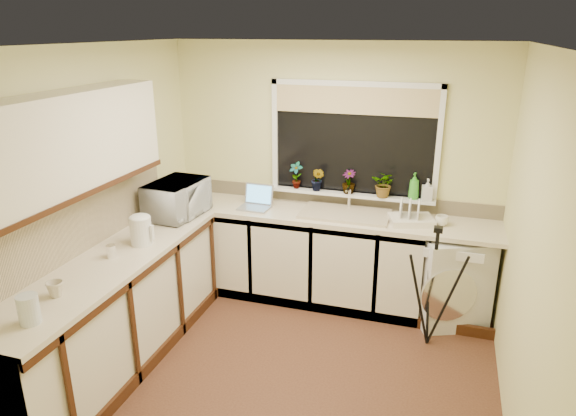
{
  "coord_description": "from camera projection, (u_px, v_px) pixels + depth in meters",
  "views": [
    {
      "loc": [
        1.04,
        -3.3,
        2.56
      ],
      "look_at": [
        -0.16,
        0.55,
        1.15
      ],
      "focal_mm": 32.33,
      "sensor_mm": 36.0,
      "label": 1
    }
  ],
  "objects": [
    {
      "name": "plant_b",
      "position": [
        318.0,
        179.0,
        5.01
      ],
      "size": [
        0.16,
        0.14,
        0.23
      ],
      "primitive_type": "imported",
      "rotation": [
        0.0,
        0.0,
        -0.38
      ],
      "color": "#999999",
      "rests_on": "windowsill"
    },
    {
      "name": "worktop_back",
      "position": [
        324.0,
        215.0,
        4.9
      ],
      "size": [
        3.2,
        0.6,
        0.04
      ],
      "primitive_type": "cube",
      "color": "beige",
      "rests_on": "base_cabinet_back"
    },
    {
      "name": "plant_c",
      "position": [
        349.0,
        182.0,
        4.95
      ],
      "size": [
        0.15,
        0.15,
        0.23
      ],
      "primitive_type": "imported",
      "rotation": [
        0.0,
        0.0,
        -0.25
      ],
      "color": "#999999",
      "rests_on": "windowsill"
    },
    {
      "name": "cup_back",
      "position": [
        442.0,
        221.0,
        4.57
      ],
      "size": [
        0.14,
        0.14,
        0.09
      ],
      "primitive_type": "imported",
      "rotation": [
        0.0,
        0.0,
        0.3
      ],
      "color": "white",
      "rests_on": "worktop_back"
    },
    {
      "name": "window_blind",
      "position": [
        355.0,
        101.0,
        4.73
      ],
      "size": [
        1.5,
        0.02,
        0.25
      ],
      "primitive_type": "cube",
      "color": "tan",
      "rests_on": "wall_back"
    },
    {
      "name": "plant_d",
      "position": [
        384.0,
        184.0,
        4.83
      ],
      "size": [
        0.27,
        0.24,
        0.25
      ],
      "primitive_type": "imported",
      "rotation": [
        0.0,
        0.0,
        -0.25
      ],
      "color": "#999999",
      "rests_on": "windowsill"
    },
    {
      "name": "microwave",
      "position": [
        177.0,
        199.0,
        4.77
      ],
      "size": [
        0.44,
        0.62,
        0.33
      ],
      "primitive_type": "imported",
      "rotation": [
        0.0,
        0.0,
        1.5
      ],
      "color": "white",
      "rests_on": "worktop_left"
    },
    {
      "name": "soap_bottle_green",
      "position": [
        414.0,
        186.0,
        4.78
      ],
      "size": [
        0.11,
        0.11,
        0.25
      ],
      "primitive_type": "imported",
      "rotation": [
        0.0,
        0.0,
        -0.19
      ],
      "color": "green",
      "rests_on": "windowsill"
    },
    {
      "name": "wall_left",
      "position": [
        96.0,
        203.0,
        4.15
      ],
      "size": [
        0.0,
        3.0,
        3.0
      ],
      "primitive_type": "plane",
      "rotation": [
        1.57,
        0.0,
        1.57
      ],
      "color": "beige",
      "rests_on": "ground"
    },
    {
      "name": "windowsill",
      "position": [
        350.0,
        194.0,
        5.0
      ],
      "size": [
        1.6,
        0.14,
        0.03
      ],
      "primitive_type": "cube",
      "color": "white",
      "rests_on": "wall_back"
    },
    {
      "name": "sink",
      "position": [
        345.0,
        214.0,
        4.83
      ],
      "size": [
        0.82,
        0.46,
        0.03
      ],
      "primitive_type": "cube",
      "color": "tan",
      "rests_on": "worktop_back"
    },
    {
      "name": "soap_bottle_clear",
      "position": [
        427.0,
        190.0,
        4.74
      ],
      "size": [
        0.11,
        0.11,
        0.2
      ],
      "primitive_type": "imported",
      "rotation": [
        0.0,
        0.0,
        0.17
      ],
      "color": "#999999",
      "rests_on": "windowsill"
    },
    {
      "name": "plant_a",
      "position": [
        296.0,
        175.0,
        5.09
      ],
      "size": [
        0.16,
        0.13,
        0.26
      ],
      "primitive_type": "imported",
      "rotation": [
        0.0,
        0.0,
        -0.26
      ],
      "color": "#999999",
      "rests_on": "windowsill"
    },
    {
      "name": "splashback_back",
      "position": [
        331.0,
        197.0,
        5.13
      ],
      "size": [
        3.2,
        0.02,
        0.14
      ],
      "primitive_type": "cube",
      "color": "beige",
      "rests_on": "wall_back"
    },
    {
      "name": "ceiling",
      "position": [
        286.0,
        45.0,
        3.3
      ],
      "size": [
        3.2,
        3.2,
        0.0
      ],
      "primitive_type": "plane",
      "rotation": [
        3.14,
        0.0,
        0.0
      ],
      "color": "white",
      "rests_on": "ground"
    },
    {
      "name": "tripod",
      "position": [
        432.0,
        287.0,
        4.26
      ],
      "size": [
        0.64,
        0.64,
        1.07
      ],
      "primitive_type": null,
      "rotation": [
        0.0,
        0.0,
        -0.29
      ],
      "color": "black",
      "rests_on": "floor"
    },
    {
      "name": "faucet",
      "position": [
        349.0,
        197.0,
        4.96
      ],
      "size": [
        0.03,
        0.03,
        0.24
      ],
      "primitive_type": "cylinder",
      "color": "silver",
      "rests_on": "worktop_back"
    },
    {
      "name": "wall_front",
      "position": [
        187.0,
        338.0,
        2.35
      ],
      "size": [
        3.2,
        0.0,
        3.2
      ],
      "primitive_type": "plane",
      "rotation": [
        -1.57,
        0.0,
        0.0
      ],
      "color": "beige",
      "rests_on": "ground"
    },
    {
      "name": "window_glass",
      "position": [
        354.0,
        140.0,
        4.88
      ],
      "size": [
        1.5,
        0.02,
        1.0
      ],
      "primitive_type": "cube",
      "color": "black",
      "rests_on": "wall_back"
    },
    {
      "name": "worktop_left",
      "position": [
        110.0,
        262.0,
        3.91
      ],
      "size": [
        0.6,
        2.4,
        0.04
      ],
      "primitive_type": "cube",
      "color": "beige",
      "rests_on": "base_cabinet_left"
    },
    {
      "name": "glass_jug",
      "position": [
        29.0,
        309.0,
        3.04
      ],
      "size": [
        0.12,
        0.12,
        0.18
      ],
      "primitive_type": "cylinder",
      "color": "silver",
      "rests_on": "worktop_left"
    },
    {
      "name": "splashback_left",
      "position": [
        74.0,
        228.0,
        3.91
      ],
      "size": [
        0.02,
        2.4,
        0.45
      ],
      "primitive_type": "cube",
      "color": "beige",
      "rests_on": "wall_left"
    },
    {
      "name": "laptop",
      "position": [
        256.0,
        201.0,
        5.03
      ],
      "size": [
        0.3,
        0.27,
        0.21
      ],
      "rotation": [
        0.0,
        0.0,
        -0.05
      ],
      "color": "#93939A",
      "rests_on": "worktop_back"
    },
    {
      "name": "washing_machine",
      "position": [
        449.0,
        278.0,
        4.69
      ],
      "size": [
        0.76,
        0.75,
        0.83
      ],
      "primitive_type": "cube",
      "rotation": [
        0.0,
        0.0,
        0.39
      ],
      "color": "silver",
      "rests_on": "floor"
    },
    {
      "name": "wall_back",
      "position": [
        332.0,
        172.0,
        5.06
      ],
      "size": [
        3.2,
        0.0,
        3.2
      ],
      "primitive_type": "plane",
      "rotation": [
        1.57,
        0.0,
        0.0
      ],
      "color": "beige",
      "rests_on": "ground"
    },
    {
      "name": "upper_cabinet",
      "position": [
        64.0,
        145.0,
        3.51
      ],
      "size": [
        0.28,
        1.9,
        0.7
      ],
      "primitive_type": "cube",
      "color": "silver",
      "rests_on": "wall_left"
    },
    {
      "name": "dish_rack",
      "position": [
        411.0,
        220.0,
        4.63
      ],
      "size": [
        0.45,
        0.39,
        0.06
      ],
      "primitive_type": "cube",
      "rotation": [
        0.0,
        0.0,
        0.31
      ],
      "color": "silver",
      "rests_on": "worktop_back"
    },
    {
      "name": "base_cabinet_left",
      "position": [
        117.0,
        314.0,
        4.06
      ],
      "size": [
        0.54,
        2.4,
        0.86
      ],
      "primitive_type": "cube",
      "color": "silver",
      "rests_on": "floor"
    },
    {
      "name": "base_cabinet_back",
      "position": [
        291.0,
        254.0,
        5.14
      ],
      "size": [
        2.55,
        0.6,
        0.86
      ],
      "primitive_type": "cube",
      "color": "silver",
      "rests_on": "floor"
    },
    {
      "name": "wall_right",
      "position": [
        529.0,
        252.0,
        3.25
      ],
      "size": [
        0.0,
        3.0,
        3.0
      ],
      "primitive_type": "plane",
      "rotation": [
        1.57,
        0.0,
        -1.57
      ],
      "color": "beige",
      "rests_on": "ground"
    },
    {
      "name": "steel_jar",
      "position": [
        111.0,
        251.0,
        3.93
      ],
      "size": [
        0.07,
        0.07,
        0.1
      ],
      "primitive_type": "cylinder",
      "color": "white",
      "rests_on": "worktop_left"
    },
    {
      "name": "floor",
      "position": [
        286.0,
        368.0,
        4.11
      ],
      "size": [
        3.2,
        3.2,
        0.0
      ],
      "primitive_type": "plane",
      "color": "brown",
      "rests_on": "ground"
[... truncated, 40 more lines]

